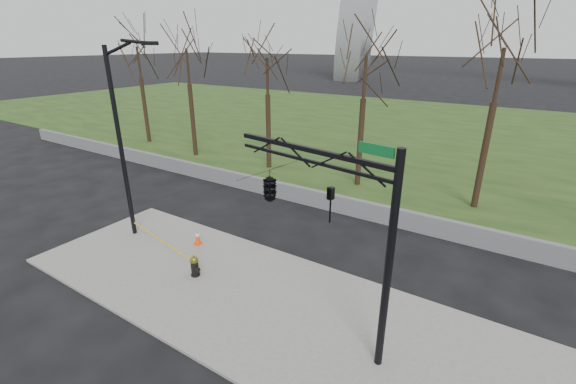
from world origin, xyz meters
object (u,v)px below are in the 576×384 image
Objects in this scene: fire_hydrant at (195,266)px; traffic_signal_mast at (289,192)px; traffic_cone at (198,237)px; street_light at (123,132)px.

fire_hydrant is 5.36m from traffic_signal_mast.
traffic_cone is at bearing 174.50° from traffic_signal_mast.
traffic_signal_mast is (5.54, -1.51, 3.74)m from traffic_cone.
fire_hydrant is 0.10× the size of street_light.
traffic_signal_mast is at bearing -21.10° from street_light.
street_light is (-2.90, -0.76, 4.29)m from traffic_cone.
fire_hydrant is at bearing -28.40° from street_light.
street_light is at bearing -175.34° from traffic_signal_mast.
street_light is at bearing -175.46° from fire_hydrant.
fire_hydrant is 2.40m from traffic_cone.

